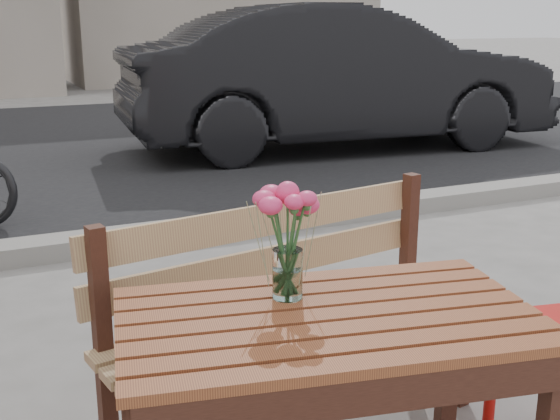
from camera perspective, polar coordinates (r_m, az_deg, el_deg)
name	(u,v)px	position (r m, az deg, el deg)	size (l,w,h in m)	color
street	(73,179)	(6.59, -16.50, 2.44)	(30.00, 8.12, 0.12)	black
main_table	(328,352)	(1.92, 3.91, -11.42)	(1.20, 0.84, 0.68)	brown
main_bench	(288,291)	(2.42, 0.66, -6.61)	(1.44, 0.64, 0.86)	#A57955
main_vase	(288,227)	(1.90, 0.62, -1.36)	(0.18, 0.18, 0.33)	white
parked_car	(338,77)	(7.99, 4.71, 10.69)	(1.67, 4.78, 1.58)	black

